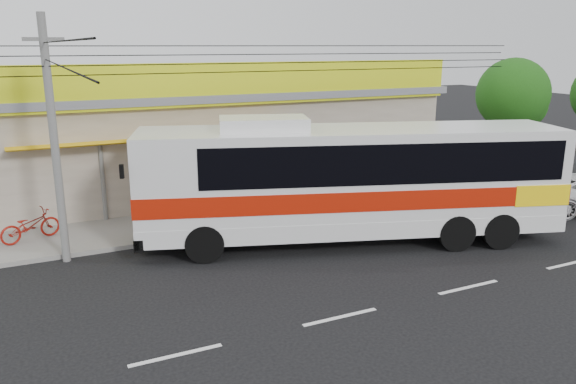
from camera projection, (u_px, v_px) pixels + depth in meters
name	position (u px, v px, depth m)	size (l,w,h in m)	color
ground	(295.00, 279.00, 15.64)	(120.00, 120.00, 0.00)	black
sidewalk	(224.00, 219.00, 20.87)	(30.00, 3.20, 0.15)	gray
lane_markings	(340.00, 317.00, 13.46)	(50.00, 0.12, 0.01)	silver
storefront_building	(182.00, 138.00, 25.14)	(22.60, 9.20, 5.70)	gray
coach_bus	(357.00, 176.00, 18.16)	(13.76, 6.90, 4.17)	silver
motorbike_red	(30.00, 226.00, 18.20)	(0.67, 1.93, 1.01)	maroon
utility_pole	(46.00, 59.00, 15.47)	(34.00, 14.00, 7.20)	#5C5C5A
tree_near	(515.00, 97.00, 27.28)	(3.48, 3.48, 5.76)	black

